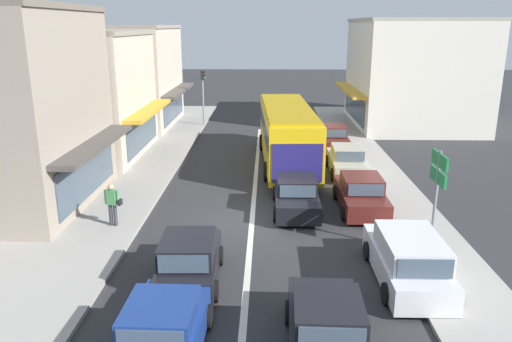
% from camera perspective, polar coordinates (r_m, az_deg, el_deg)
% --- Properties ---
extents(ground_plane, '(140.00, 140.00, 0.00)m').
position_cam_1_polar(ground_plane, '(19.68, -0.46, -5.75)').
color(ground_plane, '#2D2D30').
extents(lane_centre_line, '(0.20, 28.00, 0.01)m').
position_cam_1_polar(lane_centre_line, '(23.44, -0.15, -2.07)').
color(lane_centre_line, silver).
rests_on(lane_centre_line, ground).
extents(sidewalk_left, '(5.20, 44.00, 0.14)m').
position_cam_1_polar(sidewalk_left, '(26.37, -14.96, -0.37)').
color(sidewalk_left, '#A39E96').
rests_on(sidewalk_left, ground).
extents(kerb_right, '(2.80, 44.00, 0.12)m').
position_cam_1_polar(kerb_right, '(25.93, 13.81, -0.60)').
color(kerb_right, '#A39E96').
rests_on(kerb_right, ground).
extents(shopfront_corner_near, '(7.58, 7.99, 8.20)m').
position_cam_1_polar(shopfront_corner_near, '(22.77, -27.06, 6.21)').
color(shopfront_corner_near, gray).
rests_on(shopfront_corner_near, ground).
extents(shopfront_mid_block, '(8.04, 8.42, 7.12)m').
position_cam_1_polar(shopfront_mid_block, '(30.50, -19.52, 8.16)').
color(shopfront_mid_block, beige).
rests_on(shopfront_mid_block, ground).
extents(shopfront_far_end, '(8.29, 9.34, 7.41)m').
position_cam_1_polar(shopfront_far_end, '(39.15, -14.84, 10.38)').
color(shopfront_far_end, beige).
rests_on(shopfront_far_end, ground).
extents(building_right_far, '(9.61, 10.42, 7.88)m').
position_cam_1_polar(building_right_far, '(39.79, 17.57, 10.60)').
color(building_right_far, silver).
rests_on(building_right_far, ground).
extents(city_bus, '(3.12, 10.96, 3.23)m').
position_cam_1_polar(city_bus, '(27.17, 3.56, 4.58)').
color(city_bus, yellow).
rests_on(city_bus, ground).
extents(hatchback_behind_bus_mid, '(1.90, 3.75, 1.54)m').
position_cam_1_polar(hatchback_behind_bus_mid, '(15.07, -7.63, -10.20)').
color(hatchback_behind_bus_mid, black).
rests_on(hatchback_behind_bus_mid, ground).
extents(sedan_adjacent_lane_lead, '(1.97, 4.24, 1.47)m').
position_cam_1_polar(sedan_adjacent_lane_lead, '(12.11, -10.64, -17.80)').
color(sedan_adjacent_lane_lead, navy).
rests_on(sedan_adjacent_lane_lead, ground).
extents(sedan_queue_far_back, '(1.91, 4.20, 1.47)m').
position_cam_1_polar(sedan_queue_far_back, '(20.63, 4.60, -2.79)').
color(sedan_queue_far_back, black).
rests_on(sedan_queue_far_back, ground).
extents(sedan_queue_gap_filler, '(1.99, 4.25, 1.47)m').
position_cam_1_polar(sedan_queue_gap_filler, '(12.12, 8.13, -17.64)').
color(sedan_queue_gap_filler, black).
rests_on(sedan_queue_gap_filler, ground).
extents(parked_wagon_kerb_front, '(1.95, 4.50, 1.58)m').
position_cam_1_polar(parked_wagon_kerb_front, '(15.64, 16.95, -9.62)').
color(parked_wagon_kerb_front, silver).
rests_on(parked_wagon_kerb_front, ground).
extents(parked_sedan_kerb_second, '(1.91, 4.21, 1.47)m').
position_cam_1_polar(parked_sedan_kerb_second, '(21.16, 11.88, -2.60)').
color(parked_sedan_kerb_second, '#561E19').
rests_on(parked_sedan_kerb_second, ground).
extents(parked_sedan_kerb_third, '(1.94, 4.22, 1.47)m').
position_cam_1_polar(parked_sedan_kerb_third, '(26.15, 10.38, 1.12)').
color(parked_sedan_kerb_third, '#B7B29E').
rests_on(parked_sedan_kerb_third, ground).
extents(parked_sedan_kerb_rear, '(1.96, 4.23, 1.47)m').
position_cam_1_polar(parked_sedan_kerb_rear, '(31.36, 8.75, 3.73)').
color(parked_sedan_kerb_rear, '#561E19').
rests_on(parked_sedan_kerb_rear, ground).
extents(traffic_light_downstreet, '(0.33, 0.24, 4.20)m').
position_cam_1_polar(traffic_light_downstreet, '(37.85, -6.08, 9.35)').
color(traffic_light_downstreet, gray).
rests_on(traffic_light_downstreet, ground).
extents(directional_road_sign, '(0.10, 1.40, 3.60)m').
position_cam_1_polar(directional_road_sign, '(16.97, 20.08, -0.76)').
color(directional_road_sign, gray).
rests_on(directional_road_sign, ground).
extents(pedestrian_with_handbag_near, '(0.66, 0.29, 1.63)m').
position_cam_1_polar(pedestrian_with_handbag_near, '(19.35, -16.09, -3.44)').
color(pedestrian_with_handbag_near, '#333338').
rests_on(pedestrian_with_handbag_near, sidewalk_left).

